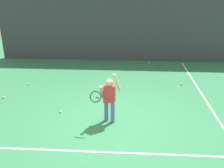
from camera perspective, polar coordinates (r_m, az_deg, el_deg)
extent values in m
plane|color=#2D7247|center=(6.86, -0.08, -8.61)|extent=(20.00, 20.00, 0.00)
cube|color=white|center=(5.82, -0.91, -14.88)|extent=(9.00, 0.05, 0.00)
cube|color=white|center=(8.12, 21.12, -5.09)|extent=(0.05, 9.00, 0.00)
cube|color=#383D42|center=(11.87, 1.77, 12.22)|extent=(11.14, 0.08, 2.97)
cylinder|color=slate|center=(13.25, -22.91, 11.91)|extent=(0.09, 0.09, 3.12)
cylinder|color=slate|center=(12.11, -7.01, 12.63)|extent=(0.09, 0.09, 3.12)
cylinder|color=slate|center=(12.00, 10.65, 12.33)|extent=(0.09, 0.09, 3.12)
cylinder|color=slate|center=(6.83, -1.27, -5.98)|extent=(0.11, 0.11, 0.58)
cylinder|color=slate|center=(6.75, 0.15, -6.33)|extent=(0.11, 0.11, 0.58)
cube|color=red|center=(6.57, -0.58, -2.23)|extent=(0.32, 0.20, 0.44)
sphere|color=tan|center=(6.45, -0.59, 0.25)|extent=(0.20, 0.20, 0.20)
cylinder|color=tan|center=(6.43, 1.14, 0.34)|extent=(0.21, 0.09, 0.46)
cylinder|color=tan|center=(6.52, -2.36, -1.78)|extent=(0.10, 0.29, 0.43)
cylinder|color=black|center=(6.47, -3.21, -3.08)|extent=(0.05, 0.24, 0.15)
torus|color=black|center=(6.23, -3.68, -2.84)|extent=(0.30, 0.19, 0.26)
sphere|color=#CCE033|center=(9.69, -0.73, 1.07)|extent=(0.07, 0.07, 0.07)
sphere|color=#CCE033|center=(7.48, -11.35, -6.02)|extent=(0.07, 0.07, 0.07)
sphere|color=#CCE033|center=(9.72, -17.97, 0.01)|extent=(0.07, 0.07, 0.07)
sphere|color=#CCE033|center=(9.57, 15.20, -0.01)|extent=(0.07, 0.07, 0.07)
sphere|color=#CCE033|center=(11.74, 8.28, 4.61)|extent=(0.07, 0.07, 0.07)
sphere|color=#CCE033|center=(8.91, -22.92, -2.72)|extent=(0.07, 0.07, 0.07)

